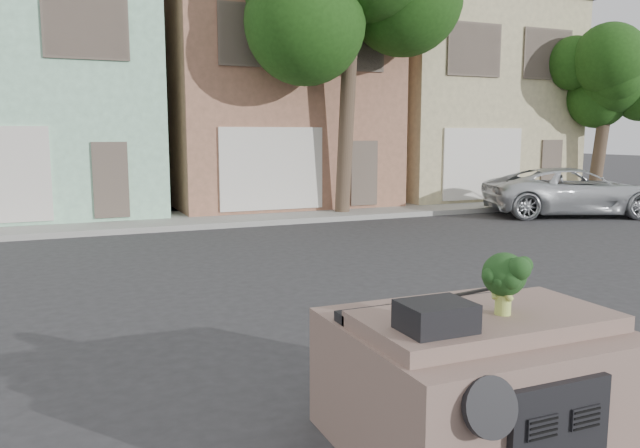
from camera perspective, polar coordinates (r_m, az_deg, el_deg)
ground_plane at (r=7.81m, az=0.04°, el=-10.06°), size 120.00×120.00×0.00m
sidewalk at (r=17.72m, az=-13.45°, el=0.29°), size 40.00×3.00×0.15m
townhouse_mint at (r=21.36m, az=-25.15°, el=11.01°), size 7.20×8.20×7.55m
townhouse_tan at (r=22.45m, az=-5.26°, el=11.57°), size 7.20×8.20×7.55m
townhouse_beige at (r=25.77m, az=11.12°, el=11.02°), size 7.20×8.20×7.55m
silver_pickup at (r=20.44m, az=22.05°, el=0.73°), size 5.73×4.12×1.45m
tree_near at (r=18.49m, az=2.40°, el=13.80°), size 4.40×4.00×8.50m
tree_far at (r=24.44m, az=24.32°, el=8.79°), size 3.20×3.00×6.00m
car_dashboard at (r=5.16m, az=13.66°, el=-13.49°), size 2.00×1.80×1.12m
instrument_hump at (r=4.36m, az=10.55°, el=-8.31°), size 0.48×0.38×0.20m
wiper_arm at (r=5.44m, az=13.84°, el=-6.05°), size 0.69×0.15×0.02m
broccoli at (r=4.82m, az=16.46°, el=-5.19°), size 0.55×0.55×0.48m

